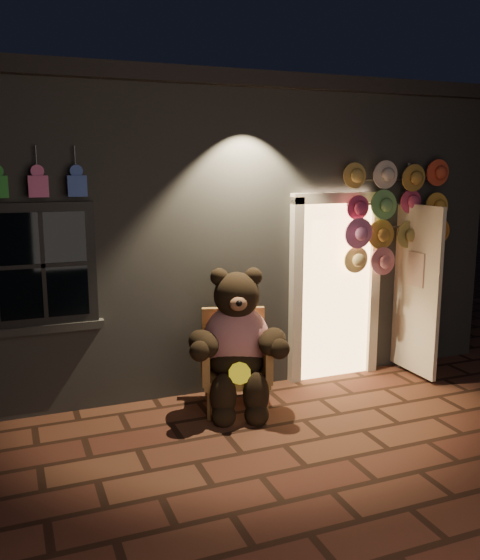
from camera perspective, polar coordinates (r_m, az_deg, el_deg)
ground at (r=5.58m, az=4.30°, el=-15.58°), size 60.00×60.00×0.00m
shop_building at (r=8.78m, az=-7.06°, el=5.91°), size 7.30×5.95×3.51m
wicker_armchair at (r=6.23m, az=-0.50°, el=-7.64°), size 0.83×0.79×1.01m
teddy_bear at (r=6.04m, az=-0.28°, el=-6.08°), size 1.05×0.96×1.51m
hat_rack at (r=7.16m, az=14.64°, el=6.22°), size 1.44×0.22×2.54m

